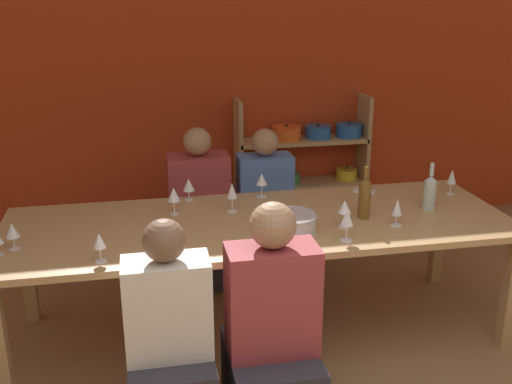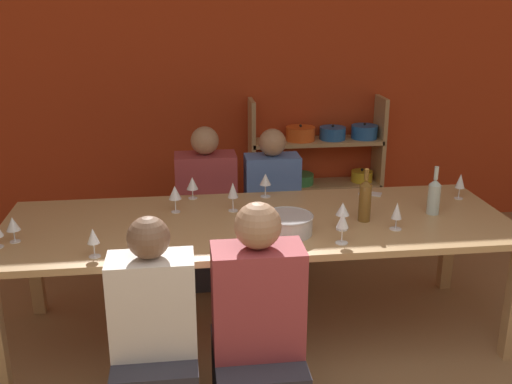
{
  "view_description": "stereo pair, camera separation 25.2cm",
  "coord_description": "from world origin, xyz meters",
  "px_view_note": "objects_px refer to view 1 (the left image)",
  "views": [
    {
      "loc": [
        -0.85,
        -1.41,
        2.09
      ],
      "look_at": [
        -0.17,
        2.01,
        0.92
      ],
      "focal_mm": 42.0,
      "sensor_mm": 36.0,
      "label": 1
    },
    {
      "loc": [
        -0.6,
        -1.45,
        2.09
      ],
      "look_at": [
        -0.17,
        2.01,
        0.92
      ],
      "focal_mm": 42.0,
      "sensor_mm": 36.0,
      "label": 2
    }
  ],
  "objects_px": {
    "shelf_unit": "(302,176)",
    "person_near_a": "(171,363)",
    "wine_glass_white_b": "(99,242)",
    "person_far_a": "(265,223)",
    "wine_glass_white_d": "(345,208)",
    "cell_phone": "(364,191)",
    "wine_glass_white_a": "(452,178)",
    "wine_bottle_green": "(430,192)",
    "wine_glass_white_e": "(397,208)",
    "person_far_b": "(200,226)",
    "dining_table": "(259,231)",
    "wine_glass_white_f": "(12,231)",
    "wine_glass_red_c": "(347,219)",
    "wine_glass_white_c": "(232,192)",
    "wine_glass_red_b": "(174,195)",
    "mixing_bowl": "(291,223)",
    "wine_glass_red_a": "(262,180)",
    "wine_glass_empty_a": "(189,185)",
    "wine_bottle_dark": "(365,197)"
  },
  "relations": [
    {
      "from": "mixing_bowl",
      "to": "wine_glass_empty_a",
      "type": "height_order",
      "value": "wine_glass_empty_a"
    },
    {
      "from": "wine_glass_red_b",
      "to": "wine_glass_white_f",
      "type": "bearing_deg",
      "value": -157.62
    },
    {
      "from": "wine_glass_white_e",
      "to": "wine_glass_empty_a",
      "type": "distance_m",
      "value": 1.36
    },
    {
      "from": "cell_phone",
      "to": "person_near_a",
      "type": "bearing_deg",
      "value": -139.05
    },
    {
      "from": "wine_bottle_green",
      "to": "wine_glass_white_b",
      "type": "bearing_deg",
      "value": -168.96
    },
    {
      "from": "wine_glass_white_b",
      "to": "wine_glass_empty_a",
      "type": "distance_m",
      "value": 1.02
    },
    {
      "from": "wine_glass_empty_a",
      "to": "person_far_a",
      "type": "distance_m",
      "value": 0.83
    },
    {
      "from": "wine_bottle_dark",
      "to": "cell_phone",
      "type": "relative_size",
      "value": 1.98
    },
    {
      "from": "wine_glass_red_a",
      "to": "wine_glass_white_b",
      "type": "relative_size",
      "value": 1.03
    },
    {
      "from": "wine_glass_white_f",
      "to": "wine_glass_white_c",
      "type": "bearing_deg",
      "value": 15.29
    },
    {
      "from": "wine_bottle_green",
      "to": "wine_bottle_dark",
      "type": "distance_m",
      "value": 0.47
    },
    {
      "from": "dining_table",
      "to": "wine_glass_white_a",
      "type": "height_order",
      "value": "wine_glass_white_a"
    },
    {
      "from": "dining_table",
      "to": "wine_glass_red_a",
      "type": "height_order",
      "value": "wine_glass_red_a"
    },
    {
      "from": "wine_glass_white_e",
      "to": "person_far_a",
      "type": "distance_m",
      "value": 1.29
    },
    {
      "from": "wine_glass_red_a",
      "to": "person_far_a",
      "type": "xyz_separation_m",
      "value": [
        0.11,
        0.39,
        -0.47
      ]
    },
    {
      "from": "dining_table",
      "to": "person_far_a",
      "type": "relative_size",
      "value": 2.66
    },
    {
      "from": "wine_glass_white_d",
      "to": "wine_glass_white_e",
      "type": "distance_m",
      "value": 0.32
    },
    {
      "from": "wine_glass_white_b",
      "to": "person_far_a",
      "type": "bearing_deg",
      "value": 47.47
    },
    {
      "from": "shelf_unit",
      "to": "person_near_a",
      "type": "relative_size",
      "value": 1.06
    },
    {
      "from": "wine_glass_red_c",
      "to": "person_near_a",
      "type": "relative_size",
      "value": 0.16
    },
    {
      "from": "wine_glass_white_b",
      "to": "person_far_a",
      "type": "distance_m",
      "value": 1.73
    },
    {
      "from": "wine_glass_white_a",
      "to": "dining_table",
      "type": "bearing_deg",
      "value": -170.35
    },
    {
      "from": "wine_bottle_dark",
      "to": "wine_glass_white_e",
      "type": "bearing_deg",
      "value": -47.6
    },
    {
      "from": "cell_phone",
      "to": "wine_bottle_dark",
      "type": "bearing_deg",
      "value": -111.79
    },
    {
      "from": "wine_glass_white_f",
      "to": "wine_glass_red_c",
      "type": "relative_size",
      "value": 0.81
    },
    {
      "from": "mixing_bowl",
      "to": "wine_glass_white_c",
      "type": "bearing_deg",
      "value": 123.97
    },
    {
      "from": "wine_glass_empty_a",
      "to": "wine_glass_white_f",
      "type": "xyz_separation_m",
      "value": [
        -1.0,
        -0.61,
        -0.0
      ]
    },
    {
      "from": "dining_table",
      "to": "wine_glass_red_b",
      "type": "distance_m",
      "value": 0.57
    },
    {
      "from": "wine_glass_red_a",
      "to": "wine_glass_white_a",
      "type": "xyz_separation_m",
      "value": [
        1.28,
        -0.2,
        0.0
      ]
    },
    {
      "from": "person_far_a",
      "to": "wine_glass_red_b",
      "type": "bearing_deg",
      "value": 40.66
    },
    {
      "from": "wine_glass_white_f",
      "to": "mixing_bowl",
      "type": "bearing_deg",
      "value": -2.55
    },
    {
      "from": "wine_glass_red_b",
      "to": "mixing_bowl",
      "type": "bearing_deg",
      "value": -34.18
    },
    {
      "from": "wine_glass_white_a",
      "to": "wine_bottle_green",
      "type": "bearing_deg",
      "value": -139.0
    },
    {
      "from": "shelf_unit",
      "to": "wine_glass_white_c",
      "type": "height_order",
      "value": "shelf_unit"
    },
    {
      "from": "wine_glass_red_a",
      "to": "wine_glass_white_b",
      "type": "xyz_separation_m",
      "value": [
        -1.02,
        -0.84,
        -0.01
      ]
    },
    {
      "from": "dining_table",
      "to": "person_far_b",
      "type": "distance_m",
      "value": 0.95
    },
    {
      "from": "shelf_unit",
      "to": "wine_glass_white_e",
      "type": "relative_size",
      "value": 7.32
    },
    {
      "from": "wine_glass_white_a",
      "to": "person_far_b",
      "type": "relative_size",
      "value": 0.15
    },
    {
      "from": "wine_glass_red_a",
      "to": "wine_glass_red_c",
      "type": "xyz_separation_m",
      "value": [
        0.31,
        -0.83,
        0.01
      ]
    },
    {
      "from": "wine_glass_red_a",
      "to": "wine_glass_white_c",
      "type": "xyz_separation_m",
      "value": [
        -0.24,
        -0.25,
        0.01
      ]
    },
    {
      "from": "wine_bottle_green",
      "to": "wine_glass_white_a",
      "type": "height_order",
      "value": "wine_bottle_green"
    },
    {
      "from": "wine_glass_white_f",
      "to": "person_near_a",
      "type": "xyz_separation_m",
      "value": [
        0.78,
        -0.69,
        -0.46
      ]
    },
    {
      "from": "wine_glass_white_a",
      "to": "cell_phone",
      "type": "height_order",
      "value": "wine_glass_white_a"
    },
    {
      "from": "mixing_bowl",
      "to": "wine_glass_white_f",
      "type": "bearing_deg",
      "value": 177.45
    },
    {
      "from": "wine_glass_red_b",
      "to": "wine_glass_white_e",
      "type": "xyz_separation_m",
      "value": [
        1.28,
        -0.45,
        -0.02
      ]
    },
    {
      "from": "person_near_a",
      "to": "wine_bottle_green",
      "type": "bearing_deg",
      "value": 25.98
    },
    {
      "from": "wine_glass_white_d",
      "to": "person_near_a",
      "type": "height_order",
      "value": "person_near_a"
    },
    {
      "from": "person_far_a",
      "to": "wine_glass_white_d",
      "type": "bearing_deg",
      "value": 104.01
    },
    {
      "from": "wine_glass_white_e",
      "to": "wine_bottle_dark",
      "type": "bearing_deg",
      "value": 132.4
    },
    {
      "from": "shelf_unit",
      "to": "wine_bottle_dark",
      "type": "height_order",
      "value": "shelf_unit"
    }
  ]
}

